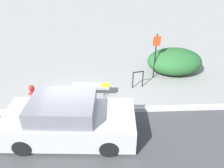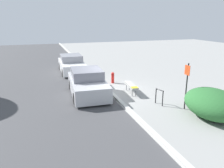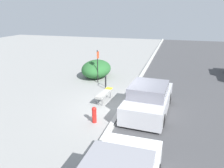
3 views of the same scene
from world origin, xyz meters
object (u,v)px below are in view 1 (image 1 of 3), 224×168
sign_post (156,53)px  parked_car_near (68,120)px  bench (91,86)px  fire_hydrant (33,93)px  bike_rack (138,78)px

sign_post → parked_car_near: (-3.73, -4.02, -0.71)m
bench → sign_post: size_ratio=0.73×
sign_post → fire_hydrant: size_ratio=3.01×
bike_rack → fire_hydrant: (-4.61, -0.96, -0.09)m
bench → bike_rack: size_ratio=2.03×
bench → sign_post: bearing=31.7°
bench → parked_car_near: parked_car_near is taller
parked_car_near → bench: bearing=79.1°
bench → bike_rack: (2.16, 0.64, 0.02)m
bench → bike_rack: bearing=22.1°
sign_post → parked_car_near: size_ratio=0.52×
fire_hydrant → parked_car_near: parked_car_near is taller
bench → parked_car_near: bearing=-98.8°
bench → parked_car_near: (-0.64, -2.51, 0.19)m
sign_post → fire_hydrant: sign_post is taller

